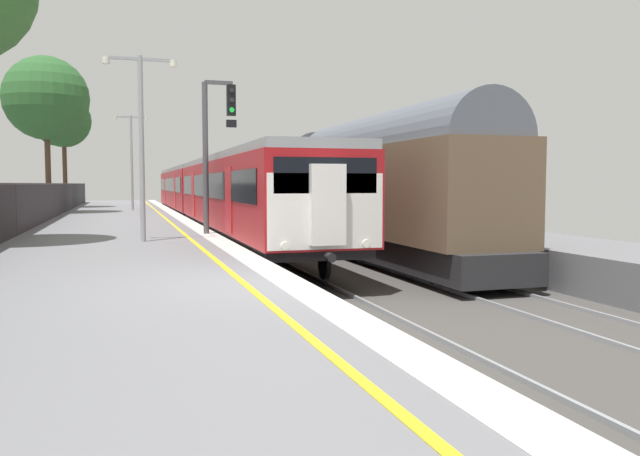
{
  "coord_description": "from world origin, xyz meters",
  "views": [
    {
      "loc": [
        -2.21,
        -10.18,
        1.64
      ],
      "look_at": [
        1.86,
        3.04,
        0.67
      ],
      "focal_mm": 35.83,
      "sensor_mm": 36.0,
      "label": 1
    }
  ],
  "objects_px": {
    "commuter_train_at_platform": "(210,191)",
    "background_tree_right": "(62,123)",
    "background_tree_left": "(48,101)",
    "platform_lamp_mid": "(141,131)",
    "platform_lamp_far": "(132,155)",
    "signal_gantry": "(214,139)",
    "freight_train_adjacent_track": "(283,183)"
  },
  "relations": [
    {
      "from": "platform_lamp_far",
      "to": "background_tree_right",
      "type": "bearing_deg",
      "value": 126.25
    },
    {
      "from": "platform_lamp_mid",
      "to": "commuter_train_at_platform",
      "type": "bearing_deg",
      "value": 75.52
    },
    {
      "from": "signal_gantry",
      "to": "commuter_train_at_platform",
      "type": "bearing_deg",
      "value": 83.27
    },
    {
      "from": "platform_lamp_far",
      "to": "background_tree_right",
      "type": "relative_size",
      "value": 0.75
    },
    {
      "from": "platform_lamp_far",
      "to": "background_tree_left",
      "type": "distance_m",
      "value": 5.79
    },
    {
      "from": "commuter_train_at_platform",
      "to": "background_tree_left",
      "type": "height_order",
      "value": "background_tree_left"
    },
    {
      "from": "platform_lamp_mid",
      "to": "platform_lamp_far",
      "type": "bearing_deg",
      "value": 90.0
    },
    {
      "from": "signal_gantry",
      "to": "background_tree_right",
      "type": "relative_size",
      "value": 0.64
    },
    {
      "from": "commuter_train_at_platform",
      "to": "background_tree_left",
      "type": "bearing_deg",
      "value": 150.67
    },
    {
      "from": "platform_lamp_far",
      "to": "background_tree_left",
      "type": "xyz_separation_m",
      "value": [
        -4.36,
        -2.62,
        2.76
      ]
    },
    {
      "from": "commuter_train_at_platform",
      "to": "background_tree_left",
      "type": "xyz_separation_m",
      "value": [
        -8.15,
        4.58,
        4.88
      ]
    },
    {
      "from": "commuter_train_at_platform",
      "to": "background_tree_right",
      "type": "distance_m",
      "value": 16.2
    },
    {
      "from": "commuter_train_at_platform",
      "to": "platform_lamp_far",
      "type": "height_order",
      "value": "platform_lamp_far"
    },
    {
      "from": "freight_train_adjacent_track",
      "to": "platform_lamp_far",
      "type": "height_order",
      "value": "platform_lamp_far"
    },
    {
      "from": "signal_gantry",
      "to": "background_tree_left",
      "type": "relative_size",
      "value": 0.58
    },
    {
      "from": "platform_lamp_mid",
      "to": "background_tree_left",
      "type": "xyz_separation_m",
      "value": [
        -4.36,
        19.26,
        3.05
      ]
    },
    {
      "from": "platform_lamp_far",
      "to": "background_tree_left",
      "type": "height_order",
      "value": "background_tree_left"
    },
    {
      "from": "platform_lamp_far",
      "to": "background_tree_right",
      "type": "xyz_separation_m",
      "value": [
        -4.42,
        6.02,
        2.36
      ]
    },
    {
      "from": "platform_lamp_mid",
      "to": "background_tree_left",
      "type": "height_order",
      "value": "background_tree_left"
    },
    {
      "from": "signal_gantry",
      "to": "platform_lamp_mid",
      "type": "bearing_deg",
      "value": -136.34
    },
    {
      "from": "platform_lamp_mid",
      "to": "signal_gantry",
      "type": "bearing_deg",
      "value": 43.66
    },
    {
      "from": "commuter_train_at_platform",
      "to": "platform_lamp_far",
      "type": "relative_size",
      "value": 7.0
    },
    {
      "from": "background_tree_right",
      "to": "background_tree_left",
      "type": "bearing_deg",
      "value": -89.63
    },
    {
      "from": "freight_train_adjacent_track",
      "to": "commuter_train_at_platform",
      "type": "bearing_deg",
      "value": -173.11
    },
    {
      "from": "platform_lamp_mid",
      "to": "background_tree_right",
      "type": "relative_size",
      "value": 0.68
    },
    {
      "from": "freight_train_adjacent_track",
      "to": "signal_gantry",
      "type": "relative_size",
      "value": 8.61
    },
    {
      "from": "commuter_train_at_platform",
      "to": "background_tree_right",
      "type": "xyz_separation_m",
      "value": [
        -8.21,
        13.23,
        4.48
      ]
    },
    {
      "from": "signal_gantry",
      "to": "background_tree_right",
      "type": "distance_m",
      "value": 26.69
    },
    {
      "from": "background_tree_left",
      "to": "commuter_train_at_platform",
      "type": "bearing_deg",
      "value": -29.33
    },
    {
      "from": "platform_lamp_far",
      "to": "background_tree_right",
      "type": "distance_m",
      "value": 7.83
    },
    {
      "from": "freight_train_adjacent_track",
      "to": "background_tree_left",
      "type": "bearing_deg",
      "value": 161.37
    },
    {
      "from": "platform_lamp_far",
      "to": "background_tree_right",
      "type": "height_order",
      "value": "background_tree_right"
    }
  ]
}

